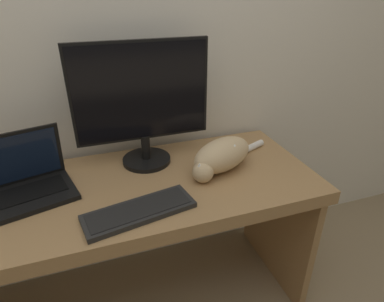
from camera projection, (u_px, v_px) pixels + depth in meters
name	position (u px, v px, depth m)	size (l,w,h in m)	color
wall_back	(98.00, 29.00, 1.38)	(6.40, 0.06, 2.60)	silver
desk	(127.00, 214.00, 1.38)	(1.64, 0.64, 0.73)	#A37A4C
monitor	(142.00, 102.00, 1.37)	(0.59, 0.22, 0.55)	black
laptop	(29.00, 183.00, 1.25)	(0.36, 0.31, 0.25)	black
external_keyboard	(139.00, 211.00, 1.16)	(0.42, 0.21, 0.02)	black
cat	(222.00, 155.00, 1.41)	(0.47, 0.30, 0.14)	#D1B284
small_toy	(221.00, 144.00, 1.63)	(0.04, 0.04, 0.04)	gold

